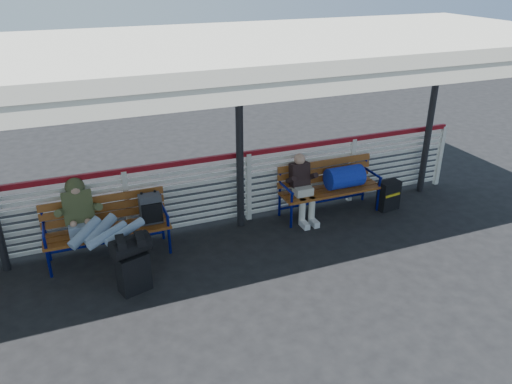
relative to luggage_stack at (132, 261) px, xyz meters
name	(u,v)px	position (x,y,z in m)	size (l,w,h in m)	color
ground	(156,311)	(0.16, -0.55, -0.45)	(60.00, 60.00, 0.00)	black
fence	(127,203)	(0.16, 1.35, 0.21)	(12.08, 0.08, 1.24)	silver
canopy	(119,56)	(0.16, 0.31, 2.59)	(12.60, 3.60, 3.16)	silver
luggage_stack	(132,261)	(0.00, 0.00, 0.00)	(0.56, 0.42, 0.83)	black
bench_left	(120,218)	(-0.01, 1.03, 0.14)	(1.80, 0.56, 0.92)	#90531B
bench_right	(338,179)	(3.70, 1.04, 0.16)	(1.80, 0.56, 0.92)	#90531B
traveler_man	(97,226)	(-0.35, 0.68, 0.25)	(0.94, 1.63, 0.77)	#97B3CB
companion_person	(302,187)	(3.00, 1.01, 0.14)	(0.32, 0.66, 1.15)	beige
suitcase_side	(389,195)	(4.60, 0.77, -0.19)	(0.41, 0.28, 0.53)	black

